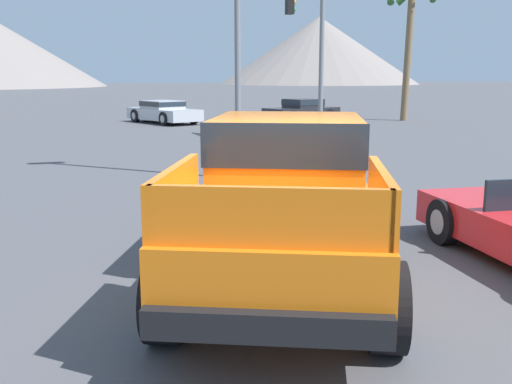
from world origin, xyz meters
TOP-DOWN VIEW (x-y plane):
  - ground_plane at (0.00, 0.00)m, footprint 320.00×320.00m
  - orange_pickup_truck at (0.31, 0.74)m, footprint 3.77×5.30m
  - parked_car_dark at (10.41, 24.46)m, footprint 4.47×2.98m
  - parked_car_silver at (2.96, 24.96)m, footprint 3.36×4.89m
  - traffic_light_crosswalk at (6.40, 14.47)m, footprint 0.38×3.47m
  - palm_tree_tall at (15.60, 22.57)m, footprint 3.08×2.98m
  - distant_mountain_range at (-1.44, 124.23)m, footprint 147.38×67.98m

SIDE VIEW (x-z plane):
  - ground_plane at x=0.00m, z-range 0.00..0.00m
  - parked_car_dark at x=10.41m, z-range 0.01..1.16m
  - parked_car_silver at x=2.96m, z-range 0.02..1.16m
  - orange_pickup_truck at x=0.31m, z-range 0.12..2.08m
  - traffic_light_crosswalk at x=6.40m, z-range 1.14..7.04m
  - palm_tree_tall at x=15.60m, z-range 1.90..9.43m
  - distant_mountain_range at x=-1.44m, z-range -0.78..17.45m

